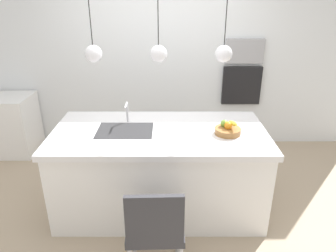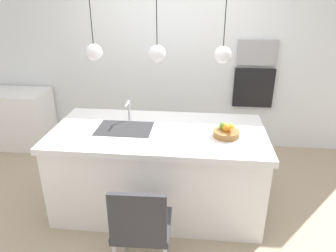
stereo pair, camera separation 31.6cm
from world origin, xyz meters
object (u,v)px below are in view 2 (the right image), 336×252
Objects in this scene: microwave at (257,52)px; fruit_bowl at (226,132)px; oven at (253,88)px; chair_near at (141,226)px.

fruit_bowl is at bearing -106.47° from microwave.
oven is at bearing 0.00° from microwave.
chair_near is at bearing -114.97° from microwave.
oven is at bearing 65.03° from chair_near.
microwave reaches higher than fruit_bowl.
microwave is at bearing 65.03° from chair_near.
fruit_bowl is 1.20m from chair_near.
microwave is (0.49, 1.65, 0.47)m from fruit_bowl.
fruit_bowl is at bearing 51.84° from chair_near.
fruit_bowl is 1.72m from oven.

